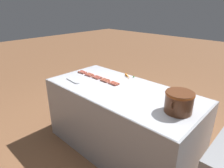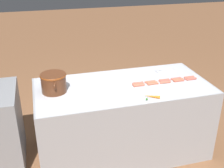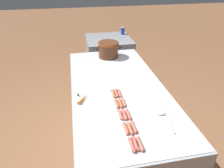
% 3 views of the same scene
% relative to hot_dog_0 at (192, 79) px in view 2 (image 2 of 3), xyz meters
% --- Properties ---
extents(ground_plane, '(20.00, 20.00, 0.00)m').
position_rel_hot_dog_0_xyz_m(ground_plane, '(0.08, 0.83, -0.92)').
color(ground_plane, brown).
extents(griddle_counter, '(0.96, 2.00, 0.91)m').
position_rel_hot_dog_0_xyz_m(griddle_counter, '(0.08, 0.83, -0.47)').
color(griddle_counter, '#9EA0A5').
rests_on(griddle_counter, ground_plane).
extents(hot_dog_0, '(0.03, 0.14, 0.02)m').
position_rel_hot_dog_0_xyz_m(hot_dog_0, '(0.00, 0.00, 0.00)').
color(hot_dog_0, '#C35D4E').
rests_on(hot_dog_0, griddle_counter).
extents(hot_dog_1, '(0.03, 0.14, 0.02)m').
position_rel_hot_dog_0_xyz_m(hot_dog_1, '(-0.00, 0.17, 0.00)').
color(hot_dog_1, '#CD624B').
rests_on(hot_dog_1, griddle_counter).
extents(hot_dog_2, '(0.03, 0.14, 0.02)m').
position_rel_hot_dog_0_xyz_m(hot_dog_2, '(-0.00, 0.34, 0.00)').
color(hot_dog_2, '#C4674F').
rests_on(hot_dog_2, griddle_counter).
extents(hot_dog_3, '(0.03, 0.14, 0.02)m').
position_rel_hot_dog_0_xyz_m(hot_dog_3, '(-0.00, 0.49, 0.00)').
color(hot_dog_3, '#C1674B').
rests_on(hot_dog_3, griddle_counter).
extents(hot_dog_4, '(0.03, 0.14, 0.02)m').
position_rel_hot_dog_0_xyz_m(hot_dog_4, '(-0.00, 0.66, 0.00)').
color(hot_dog_4, '#CE684E').
rests_on(hot_dog_4, griddle_counter).
extents(hot_dog_5, '(0.03, 0.14, 0.02)m').
position_rel_hot_dog_0_xyz_m(hot_dog_5, '(0.03, 0.01, 0.00)').
color(hot_dog_5, '#C55C4C').
rests_on(hot_dog_5, griddle_counter).
extents(hot_dog_6, '(0.03, 0.14, 0.02)m').
position_rel_hot_dog_0_xyz_m(hot_dog_6, '(0.03, 0.16, 0.00)').
color(hot_dog_6, '#C06749').
rests_on(hot_dog_6, griddle_counter).
extents(hot_dog_7, '(0.03, 0.14, 0.02)m').
position_rel_hot_dog_0_xyz_m(hot_dog_7, '(0.03, 0.33, 0.00)').
color(hot_dog_7, '#C05B4F').
rests_on(hot_dog_7, griddle_counter).
extents(hot_dog_8, '(0.03, 0.14, 0.02)m').
position_rel_hot_dog_0_xyz_m(hot_dog_8, '(0.03, 0.49, 0.00)').
color(hot_dog_8, '#C36547').
rests_on(hot_dog_8, griddle_counter).
extents(hot_dog_9, '(0.03, 0.14, 0.02)m').
position_rel_hot_dog_0_xyz_m(hot_dog_9, '(0.03, 0.66, 0.00)').
color(hot_dog_9, '#C3624C').
rests_on(hot_dog_9, griddle_counter).
extents(hot_dog_10, '(0.03, 0.14, 0.02)m').
position_rel_hot_dog_0_xyz_m(hot_dog_10, '(0.06, -0.00, 0.00)').
color(hot_dog_10, '#BF6551').
rests_on(hot_dog_10, griddle_counter).
extents(hot_dog_11, '(0.03, 0.14, 0.02)m').
position_rel_hot_dog_0_xyz_m(hot_dog_11, '(0.06, 0.17, 0.00)').
color(hot_dog_11, '#CC5F51').
rests_on(hot_dog_11, griddle_counter).
extents(hot_dog_12, '(0.03, 0.14, 0.02)m').
position_rel_hot_dog_0_xyz_m(hot_dog_12, '(0.06, 0.33, 0.00)').
color(hot_dog_12, '#C9614D').
rests_on(hot_dog_12, griddle_counter).
extents(hot_dog_13, '(0.03, 0.14, 0.02)m').
position_rel_hot_dog_0_xyz_m(hot_dog_13, '(0.06, 0.50, 0.00)').
color(hot_dog_13, '#CA6751').
rests_on(hot_dog_13, griddle_counter).
extents(hot_dog_14, '(0.03, 0.14, 0.02)m').
position_rel_hot_dog_0_xyz_m(hot_dog_14, '(0.06, 0.66, 0.00)').
color(hot_dog_14, '#C85F4C').
rests_on(hot_dog_14, griddle_counter).
extents(bean_pot, '(0.35, 0.28, 0.21)m').
position_rel_hot_dog_0_xyz_m(bean_pot, '(0.12, 1.60, 0.10)').
color(bean_pot, '#562D19').
rests_on(bean_pot, griddle_counter).
extents(serving_spoon, '(0.08, 0.27, 0.02)m').
position_rel_hot_dog_0_xyz_m(serving_spoon, '(0.35, 0.25, -0.00)').
color(serving_spoon, '#B7B7BC').
rests_on(serving_spoon, griddle_counter).
extents(carrot, '(0.11, 0.17, 0.03)m').
position_rel_hot_dog_0_xyz_m(carrot, '(-0.30, 0.63, 0.00)').
color(carrot, orange).
rests_on(carrot, griddle_counter).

